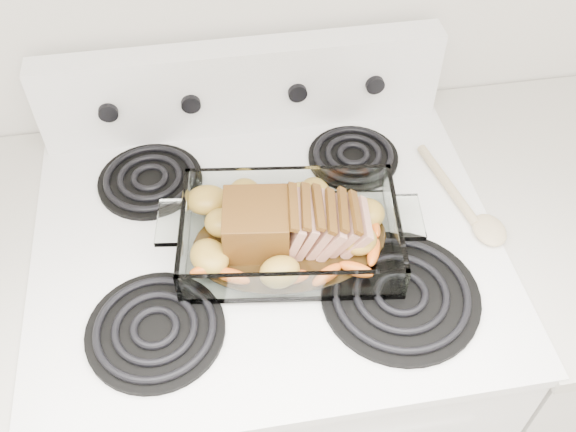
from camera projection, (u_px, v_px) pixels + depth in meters
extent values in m
cube|color=white|center=(271.00, 370.00, 1.45)|extent=(0.76, 0.65, 0.92)
cube|color=white|center=(266.00, 239.00, 1.10)|extent=(0.78, 0.67, 0.02)
cube|color=white|center=(242.00, 87.00, 1.22)|extent=(0.76, 0.06, 0.18)
cylinder|color=black|center=(156.00, 330.00, 0.96)|extent=(0.21, 0.21, 0.01)
cylinder|color=black|center=(400.00, 296.00, 1.00)|extent=(0.25, 0.25, 0.01)
cylinder|color=black|center=(150.00, 181.00, 1.17)|extent=(0.19, 0.19, 0.01)
cylinder|color=black|center=(353.00, 157.00, 1.21)|extent=(0.17, 0.17, 0.01)
cylinder|color=black|center=(108.00, 111.00, 1.17)|extent=(0.04, 0.02, 0.04)
cylinder|color=black|center=(191.00, 103.00, 1.18)|extent=(0.04, 0.02, 0.04)
cylinder|color=black|center=(297.00, 92.00, 1.21)|extent=(0.04, 0.02, 0.04)
cylinder|color=black|center=(375.00, 84.00, 1.22)|extent=(0.04, 0.02, 0.04)
cube|color=silver|center=(547.00, 330.00, 1.53)|extent=(0.55, 0.65, 0.90)
cube|color=silver|center=(290.00, 242.00, 1.06)|extent=(0.35, 0.23, 0.01)
cube|color=silver|center=(302.00, 285.00, 0.97)|extent=(0.35, 0.01, 0.06)
cube|color=silver|center=(279.00, 181.00, 1.11)|extent=(0.35, 0.01, 0.06)
cube|color=silver|center=(184.00, 243.00, 1.02)|extent=(0.01, 0.23, 0.06)
cube|color=silver|center=(392.00, 216.00, 1.06)|extent=(0.01, 0.23, 0.06)
cylinder|color=black|center=(290.00, 240.00, 1.06)|extent=(0.20, 0.20, 0.00)
cube|color=brown|center=(256.00, 229.00, 1.02)|extent=(0.10, 0.10, 0.08)
cube|color=tan|center=(293.00, 225.00, 1.03)|extent=(0.04, 0.10, 0.08)
cube|color=tan|center=(305.00, 224.00, 1.03)|extent=(0.04, 0.10, 0.08)
cube|color=tan|center=(317.00, 223.00, 1.04)|extent=(0.04, 0.09, 0.07)
cube|color=tan|center=(329.00, 222.00, 1.04)|extent=(0.05, 0.09, 0.07)
cube|color=tan|center=(341.00, 221.00, 1.04)|extent=(0.05, 0.09, 0.06)
cube|color=tan|center=(353.00, 220.00, 1.05)|extent=(0.05, 0.09, 0.06)
ellipsoid|color=orange|center=(203.00, 289.00, 0.98)|extent=(0.06, 0.02, 0.02)
ellipsoid|color=orange|center=(371.00, 266.00, 1.01)|extent=(0.06, 0.02, 0.02)
ellipsoid|color=orange|center=(381.00, 216.00, 1.08)|extent=(0.06, 0.02, 0.02)
ellipsoid|color=orange|center=(191.00, 230.00, 1.06)|extent=(0.06, 0.02, 0.02)
ellipsoid|color=#BA8B27|center=(189.00, 208.00, 1.08)|extent=(0.06, 0.06, 0.05)
ellipsoid|color=#BA8B27|center=(293.00, 191.00, 1.10)|extent=(0.06, 0.06, 0.05)
ellipsoid|color=#BA8B27|center=(369.00, 232.00, 1.04)|extent=(0.06, 0.06, 0.05)
cylinder|color=tan|center=(447.00, 184.00, 1.16)|extent=(0.05, 0.20, 0.02)
ellipsoid|color=tan|center=(489.00, 230.00, 1.09)|extent=(0.06, 0.07, 0.02)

